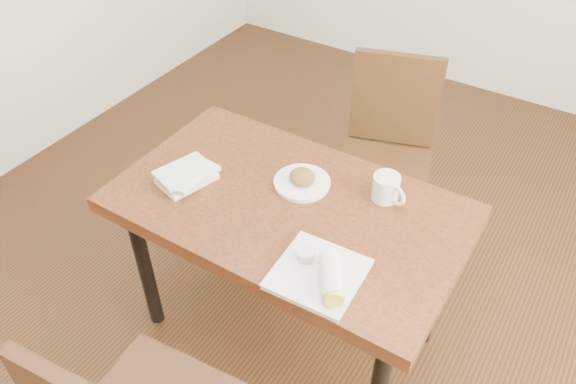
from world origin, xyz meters
The scene contains 7 objects.
ground centered at (0.00, 0.00, -0.01)m, with size 4.00×5.00×0.01m, color #472814.
table centered at (0.00, 0.00, 0.66)m, with size 1.26×0.74×0.75m.
chair_far centered at (0.06, 0.78, 0.55)m, with size 0.53×0.53×0.95m.
plate_scone centered at (-0.01, 0.11, 0.77)m, with size 0.21×0.21×0.07m.
coffee_mug centered at (0.29, 0.21, 0.80)m, with size 0.14×0.10×0.10m.
plate_burrito centered at (0.28, -0.25, 0.78)m, with size 0.28×0.28×0.09m.
book_stack centered at (-0.38, -0.10, 0.78)m, with size 0.20×0.24×0.05m.
Camera 1 is at (0.79, -1.26, 2.09)m, focal length 35.00 mm.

